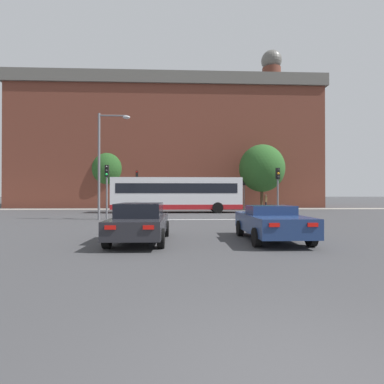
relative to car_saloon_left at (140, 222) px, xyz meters
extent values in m
cube|color=silver|center=(2.49, 9.46, -0.72)|extent=(9.62, 0.30, 0.01)
cube|color=gray|center=(2.49, 24.11, -0.72)|extent=(70.68, 2.50, 0.01)
cube|color=brown|center=(-0.10, 34.14, 7.14)|extent=(40.65, 14.84, 15.74)
cube|color=#5B5954|center=(-0.10, 34.14, 15.81)|extent=(41.46, 15.44, 1.58)
cube|color=brown|center=(-15.40, 32.46, 17.44)|extent=(0.90, 0.90, 1.68)
cube|color=brown|center=(-5.40, 35.39, 17.44)|extent=(0.90, 0.90, 1.68)
cube|color=brown|center=(5.26, 37.14, 17.44)|extent=(0.90, 0.90, 1.68)
cube|color=brown|center=(15.16, 37.73, 17.44)|extent=(0.90, 0.90, 1.68)
cylinder|color=#5B2D22|center=(15.55, 34.14, 18.48)|extent=(2.78, 2.78, 3.75)
sphere|color=#5B5954|center=(15.55, 34.14, 21.51)|extent=(3.09, 3.09, 3.09)
cube|color=#232328|center=(0.00, 0.01, -0.11)|extent=(1.86, 4.38, 0.59)
cube|color=black|center=(0.00, -0.03, 0.44)|extent=(1.57, 1.98, 0.50)
cylinder|color=black|center=(-0.84, 1.37, -0.41)|extent=(0.23, 0.64, 0.64)
cylinder|color=black|center=(0.88, 1.35, -0.41)|extent=(0.23, 0.64, 0.64)
cylinder|color=black|center=(-0.88, -1.33, -0.41)|extent=(0.23, 0.64, 0.64)
cylinder|color=black|center=(0.84, -1.35, -0.41)|extent=(0.23, 0.64, 0.64)
cube|color=red|center=(-0.59, -2.18, 0.04)|extent=(0.32, 0.05, 0.12)
cube|color=red|center=(0.52, -2.20, 0.04)|extent=(0.32, 0.05, 0.12)
cube|color=navy|center=(4.88, 0.07, -0.08)|extent=(1.91, 4.31, 0.65)
cube|color=navy|center=(4.88, 0.18, 0.42)|extent=(1.64, 1.29, 0.34)
cylinder|color=black|center=(3.96, 1.40, -0.41)|extent=(0.22, 0.64, 0.64)
cylinder|color=black|center=(5.79, 1.41, -0.41)|extent=(0.22, 0.64, 0.64)
cylinder|color=black|center=(3.96, -1.27, -0.41)|extent=(0.22, 0.64, 0.64)
cylinder|color=black|center=(5.79, -1.26, -0.41)|extent=(0.22, 0.64, 0.64)
cube|color=red|center=(4.29, -2.10, 0.08)|extent=(0.32, 0.05, 0.12)
cube|color=red|center=(5.47, -2.10, 0.08)|extent=(0.32, 0.05, 0.12)
cube|color=silver|center=(1.21, 17.31, 1.09)|extent=(12.01, 2.50, 2.93)
cube|color=#AD191E|center=(1.21, 17.31, -0.16)|extent=(12.03, 2.52, 0.44)
cube|color=black|center=(1.21, 17.31, 1.55)|extent=(11.05, 2.53, 0.90)
cylinder|color=black|center=(4.93, 18.52, -0.23)|extent=(1.00, 0.28, 1.00)
cylinder|color=black|center=(4.93, 16.11, -0.23)|extent=(1.00, 0.28, 1.00)
cylinder|color=black|center=(-2.51, 18.52, -0.23)|extent=(1.00, 0.28, 1.00)
cylinder|color=black|center=(-2.51, 16.11, -0.23)|extent=(1.00, 0.28, 1.00)
cylinder|color=slate|center=(8.96, 23.44, 0.68)|extent=(0.12, 0.12, 2.81)
cube|color=black|center=(8.96, 23.44, 2.48)|extent=(0.26, 0.20, 0.80)
sphere|color=red|center=(8.96, 23.31, 2.74)|extent=(0.17, 0.17, 0.17)
sphere|color=black|center=(8.96, 23.31, 2.48)|extent=(0.17, 0.17, 0.17)
sphere|color=black|center=(8.96, 23.31, 2.22)|extent=(0.17, 0.17, 0.17)
cylinder|color=slate|center=(8.44, 10.00, 0.68)|extent=(0.12, 0.12, 2.81)
cube|color=black|center=(8.44, 10.00, 2.49)|extent=(0.26, 0.20, 0.80)
sphere|color=black|center=(8.44, 9.87, 2.74)|extent=(0.17, 0.17, 0.17)
sphere|color=orange|center=(8.44, 9.87, 2.49)|extent=(0.17, 0.17, 0.17)
sphere|color=black|center=(8.44, 9.87, 2.23)|extent=(0.17, 0.17, 0.17)
cylinder|color=slate|center=(-3.62, 10.05, 0.76)|extent=(0.12, 0.12, 2.97)
cube|color=black|center=(-3.62, 10.05, 2.64)|extent=(0.26, 0.20, 0.80)
sphere|color=black|center=(-3.62, 9.92, 2.90)|extent=(0.17, 0.17, 0.17)
sphere|color=black|center=(-3.62, 9.92, 2.64)|extent=(0.17, 0.17, 0.17)
sphere|color=#1ED14C|center=(-3.62, 9.92, 2.39)|extent=(0.17, 0.17, 0.17)
cylinder|color=slate|center=(-3.38, 23.18, 1.08)|extent=(0.12, 0.12, 3.61)
cube|color=black|center=(-3.38, 23.18, 3.28)|extent=(0.26, 0.20, 0.80)
sphere|color=red|center=(-3.38, 23.05, 3.54)|extent=(0.17, 0.17, 0.17)
sphere|color=black|center=(-3.38, 23.05, 3.28)|extent=(0.17, 0.17, 0.17)
sphere|color=black|center=(-3.38, 23.05, 3.03)|extent=(0.17, 0.17, 0.17)
cylinder|color=slate|center=(-4.01, 9.48, 2.89)|extent=(0.16, 0.16, 7.23)
cylinder|color=slate|center=(-3.09, 9.48, 6.35)|extent=(1.83, 0.10, 0.10)
ellipsoid|color=#B2B2B7|center=(-2.17, 9.48, 6.25)|extent=(0.50, 0.36, 0.22)
cylinder|color=black|center=(11.53, 23.53, -0.31)|extent=(0.13, 0.13, 0.82)
cylinder|color=black|center=(11.52, 23.36, -0.31)|extent=(0.13, 0.13, 0.82)
cube|color=olive|center=(11.52, 23.44, 0.42)|extent=(0.25, 0.41, 0.65)
sphere|color=tan|center=(11.52, 23.44, 0.87)|extent=(0.25, 0.25, 0.25)
cylinder|color=#4C3823|center=(11.05, 23.45, 0.54)|extent=(0.36, 0.36, 2.53)
ellipsoid|color=#285623|center=(11.05, 23.45, 4.04)|extent=(5.26, 5.26, 5.52)
cylinder|color=#4C3823|center=(-7.62, 28.43, 0.67)|extent=(0.36, 0.36, 2.79)
ellipsoid|color=#285623|center=(-7.62, 28.43, 4.22)|extent=(5.07, 5.07, 5.32)
camera|label=1|loc=(1.43, -10.99, 1.01)|focal=28.00mm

